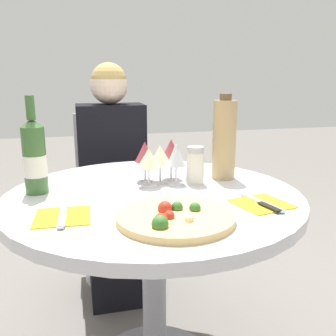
% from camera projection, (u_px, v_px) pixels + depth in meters
% --- Properties ---
extents(dining_table, '(0.99, 0.99, 0.71)m').
position_uv_depth(dining_table, '(154.00, 230.00, 1.28)').
color(dining_table, gray).
rests_on(dining_table, ground_plane).
extents(chair_behind_diner, '(0.37, 0.37, 0.89)m').
position_uv_depth(chair_behind_diner, '(112.00, 199.00, 2.05)').
color(chair_behind_diner, silver).
rests_on(chair_behind_diner, ground_plane).
extents(seated_diner, '(0.34, 0.45, 1.15)m').
position_uv_depth(seated_diner, '(114.00, 191.00, 1.90)').
color(seated_diner, black).
rests_on(seated_diner, ground_plane).
extents(pizza_large, '(0.32, 0.32, 0.05)m').
position_uv_depth(pizza_large, '(175.00, 217.00, 1.00)').
color(pizza_large, '#DBB26B').
rests_on(pizza_large, dining_table).
extents(wine_bottle, '(0.08, 0.08, 0.32)m').
position_uv_depth(wine_bottle, '(34.00, 157.00, 1.22)').
color(wine_bottle, '#38602D').
rests_on(wine_bottle, dining_table).
extents(tall_carafe, '(0.09, 0.09, 0.32)m').
position_uv_depth(tall_carafe, '(224.00, 139.00, 1.40)').
color(tall_carafe, tan).
rests_on(tall_carafe, dining_table).
extents(sugar_shaker, '(0.06, 0.06, 0.14)m').
position_uv_depth(sugar_shaker, '(195.00, 166.00, 1.34)').
color(sugar_shaker, silver).
rests_on(sugar_shaker, dining_table).
extents(wine_glass_front_right, '(0.07, 0.07, 0.15)m').
position_uv_depth(wine_glass_front_right, '(176.00, 155.00, 1.32)').
color(wine_glass_front_right, silver).
rests_on(wine_glass_front_right, dining_table).
extents(wine_glass_center, '(0.08, 0.08, 0.14)m').
position_uv_depth(wine_glass_center, '(160.00, 155.00, 1.34)').
color(wine_glass_center, silver).
rests_on(wine_glass_center, dining_table).
extents(wine_glass_front_left, '(0.08, 0.08, 0.14)m').
position_uv_depth(wine_glass_front_left, '(148.00, 159.00, 1.30)').
color(wine_glass_front_left, silver).
rests_on(wine_glass_front_left, dining_table).
extents(wine_glass_back_right, '(0.08, 0.08, 0.15)m').
position_uv_depth(wine_glass_back_right, '(171.00, 151.00, 1.39)').
color(wine_glass_back_right, silver).
rests_on(wine_glass_back_right, dining_table).
extents(wine_glass_back_left, '(0.07, 0.07, 0.15)m').
position_uv_depth(wine_glass_back_left, '(145.00, 152.00, 1.36)').
color(wine_glass_back_left, silver).
rests_on(wine_glass_back_left, dining_table).
extents(place_setting_left, '(0.16, 0.19, 0.01)m').
position_uv_depth(place_setting_left, '(63.00, 217.00, 1.03)').
color(place_setting_left, yellow).
rests_on(place_setting_left, dining_table).
extents(place_setting_right, '(0.18, 0.19, 0.01)m').
position_uv_depth(place_setting_right, '(262.00, 204.00, 1.13)').
color(place_setting_right, yellow).
rests_on(place_setting_right, dining_table).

